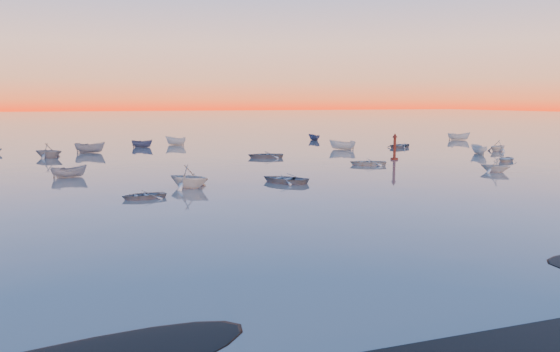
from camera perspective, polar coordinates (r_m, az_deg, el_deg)
name	(u,v)px	position (r m, az deg, el deg)	size (l,w,h in m)	color
ground	(149,137)	(117.69, -13.55, 3.98)	(600.00, 600.00, 0.00)	#6E635C
mud_lobes	(457,309)	(21.50, 17.99, -13.06)	(140.00, 6.00, 0.07)	black
moored_fleet	(189,160)	(71.29, -9.45, 1.69)	(124.00, 58.00, 1.20)	silver
boat_near_center	(69,177)	(58.05, -21.16, -0.13)	(3.44, 1.46, 1.19)	slate
boat_near_right	(495,172)	(62.60, 21.54, 0.40)	(3.24, 1.46, 1.13)	silver
channel_marker	(395,149)	(71.97, 11.89, 2.79)	(0.99, 0.99, 3.51)	#48160F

